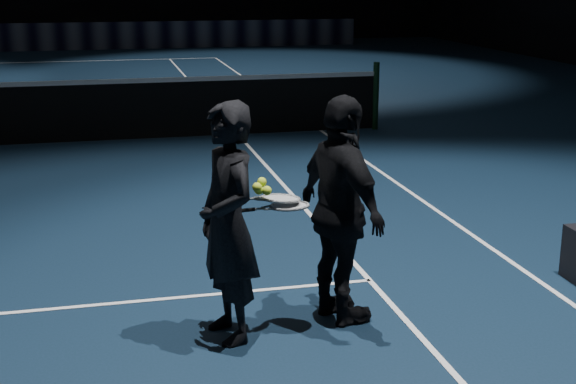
# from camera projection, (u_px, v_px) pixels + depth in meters

# --- Properties ---
(net_post_right) EXTENTS (0.10, 0.10, 1.10)m
(net_post_right) POSITION_uv_depth(u_px,v_px,m) (376.00, 96.00, 13.11)
(net_post_right) COLOR black
(net_post_right) RESTS_ON floor
(sponsor_backdrop) EXTENTS (22.00, 0.15, 0.90)m
(sponsor_backdrop) POSITION_uv_depth(u_px,v_px,m) (33.00, 37.00, 26.25)
(sponsor_backdrop) COLOR black
(sponsor_backdrop) RESTS_ON floor
(player_a) EXTENTS (0.55, 0.70, 1.69)m
(player_a) POSITION_uv_depth(u_px,v_px,m) (228.00, 223.00, 5.50)
(player_a) COLOR black
(player_a) RESTS_ON floor
(player_b) EXTENTS (0.66, 1.06, 1.69)m
(player_b) POSITION_uv_depth(u_px,v_px,m) (341.00, 211.00, 5.78)
(player_b) COLOR black
(player_b) RESTS_ON floor
(racket_lower) EXTENTS (0.70, 0.29, 0.03)m
(racket_lower) POSITION_uv_depth(u_px,v_px,m) (289.00, 206.00, 5.63)
(racket_lower) COLOR black
(racket_lower) RESTS_ON player_a
(racket_upper) EXTENTS (0.71, 0.34, 0.10)m
(racket_upper) POSITION_uv_depth(u_px,v_px,m) (281.00, 198.00, 5.63)
(racket_upper) COLOR black
(racket_upper) RESTS_ON player_b
(tennis_balls) EXTENTS (0.12, 0.10, 0.12)m
(tennis_balls) POSITION_uv_depth(u_px,v_px,m) (263.00, 188.00, 5.53)
(tennis_balls) COLOR #BEE22F
(tennis_balls) RESTS_ON racket_upper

